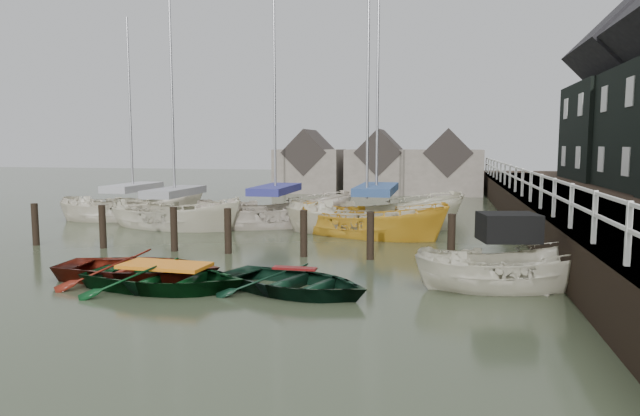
% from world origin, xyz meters
% --- Properties ---
extents(ground, '(120.00, 120.00, 0.00)m').
position_xyz_m(ground, '(0.00, 0.00, 0.00)').
color(ground, '#303823').
rests_on(ground, ground).
extents(pier, '(3.04, 32.00, 2.70)m').
position_xyz_m(pier, '(9.48, 10.00, 0.71)').
color(pier, black).
rests_on(pier, ground).
extents(mooring_pilings, '(13.72, 0.22, 1.80)m').
position_xyz_m(mooring_pilings, '(-1.11, 3.00, 0.50)').
color(mooring_pilings, black).
rests_on(mooring_pilings, ground).
extents(far_sheds, '(14.00, 4.08, 4.39)m').
position_xyz_m(far_sheds, '(0.83, 26.00, 1.86)').
color(far_sheds, '#665B51').
rests_on(far_sheds, ground).
extents(rowboat_red, '(4.32, 3.23, 0.85)m').
position_xyz_m(rowboat_red, '(-2.07, -0.73, 0.00)').
color(rowboat_red, '#56160C').
rests_on(rowboat_red, ground).
extents(rowboat_green, '(4.06, 3.00, 0.81)m').
position_xyz_m(rowboat_green, '(-1.01, -1.44, 0.00)').
color(rowboat_green, black).
rests_on(rowboat_green, ground).
extents(rowboat_dkgreen, '(4.34, 3.71, 0.76)m').
position_xyz_m(rowboat_dkgreen, '(2.00, -1.10, 0.00)').
color(rowboat_dkgreen, black).
rests_on(rowboat_dkgreen, ground).
extents(motorboat, '(4.58, 2.51, 2.58)m').
position_xyz_m(motorboat, '(6.75, 0.26, 0.10)').
color(motorboat, beige).
rests_on(motorboat, ground).
extents(sailboat_a, '(6.63, 3.70, 11.03)m').
position_xyz_m(sailboat_a, '(-5.31, 7.75, 0.06)').
color(sailboat_a, beige).
rests_on(sailboat_a, ground).
extents(sailboat_b, '(7.00, 5.01, 12.52)m').
position_xyz_m(sailboat_b, '(-1.49, 9.06, 0.07)').
color(sailboat_b, beige).
rests_on(sailboat_b, ground).
extents(sailboat_c, '(6.84, 4.57, 10.97)m').
position_xyz_m(sailboat_c, '(2.50, 7.46, 0.01)').
color(sailboat_c, gold).
rests_on(sailboat_c, ground).
extents(sailboat_d, '(7.51, 4.69, 11.99)m').
position_xyz_m(sailboat_d, '(2.71, 8.72, 0.06)').
color(sailboat_d, beige).
rests_on(sailboat_d, ground).
extents(sailboat_e, '(6.60, 4.61, 10.03)m').
position_xyz_m(sailboat_e, '(-8.35, 9.78, 0.06)').
color(sailboat_e, beige).
rests_on(sailboat_e, ground).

